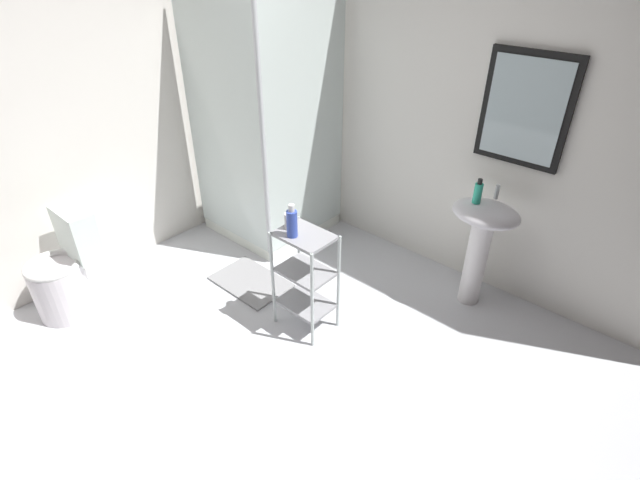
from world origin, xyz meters
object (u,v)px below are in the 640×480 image
at_px(storage_cart, 305,273).
at_px(bath_mat, 251,282).
at_px(shower_stall, 270,187).
at_px(rinse_cup, 290,221).
at_px(hand_soap_bottle, 478,193).
at_px(shampoo_bottle_blue, 292,223).
at_px(pedestal_sink, 481,234).
at_px(toilet, 65,273).

bearing_deg(storage_cart, bath_mat, 175.75).
bearing_deg(shower_stall, storage_cart, -32.95).
height_order(storage_cart, bath_mat, storage_cart).
bearing_deg(rinse_cup, shower_stall, 143.67).
bearing_deg(hand_soap_bottle, shampoo_bottle_blue, -124.04).
bearing_deg(shampoo_bottle_blue, hand_soap_bottle, 55.96).
bearing_deg(shampoo_bottle_blue, storage_cart, 55.96).
relative_size(storage_cart, bath_mat, 1.23).
bearing_deg(shower_stall, pedestal_sink, 9.37).
relative_size(storage_cart, shampoo_bottle_blue, 3.37).
distance_m(rinse_cup, bath_mat, 0.95).
distance_m(pedestal_sink, hand_soap_bottle, 0.32).
relative_size(storage_cart, hand_soap_bottle, 4.28).
bearing_deg(bath_mat, toilet, -124.74).
xyz_separation_m(pedestal_sink, rinse_cup, (-0.86, -1.01, 0.21)).
distance_m(shampoo_bottle_blue, rinse_cup, 0.11).
height_order(shower_stall, toilet, shower_stall).
relative_size(shampoo_bottle_blue, bath_mat, 0.37).
bearing_deg(hand_soap_bottle, rinse_cup, -128.48).
relative_size(pedestal_sink, shampoo_bottle_blue, 3.68).
height_order(toilet, shampoo_bottle_blue, shampoo_bottle_blue).
bearing_deg(pedestal_sink, toilet, -136.45).
bearing_deg(pedestal_sink, shower_stall, -170.63).
height_order(pedestal_sink, rinse_cup, rinse_cup).
relative_size(shower_stall, shampoo_bottle_blue, 9.10).
height_order(shower_stall, bath_mat, shower_stall).
bearing_deg(storage_cart, shower_stall, 147.05).
xyz_separation_m(pedestal_sink, toilet, (-2.12, -2.01, -0.26)).
relative_size(shampoo_bottle_blue, rinse_cup, 2.08).
bearing_deg(toilet, rinse_cup, 38.51).
distance_m(toilet, shampoo_bottle_blue, 1.72).
bearing_deg(toilet, pedestal_sink, 43.55).
bearing_deg(hand_soap_bottle, toilet, -135.79).
bearing_deg(rinse_cup, storage_cart, 2.60).
relative_size(toilet, bath_mat, 1.27).
distance_m(pedestal_sink, storage_cart, 1.25).
bearing_deg(storage_cart, shampoo_bottle_blue, -124.04).
bearing_deg(shower_stall, shampoo_bottle_blue, -36.36).
height_order(storage_cart, rinse_cup, rinse_cup).
relative_size(storage_cart, rinse_cup, 6.99).
bearing_deg(toilet, shower_stall, 80.17).
relative_size(hand_soap_bottle, bath_mat, 0.29).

